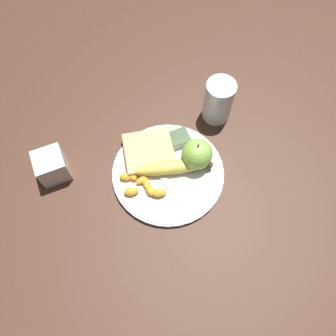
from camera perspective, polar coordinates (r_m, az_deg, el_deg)
ground_plane at (r=0.76m, az=0.00°, el=-1.05°), size 3.00×3.00×0.00m
plate at (r=0.75m, az=0.00°, el=-0.80°), size 0.25×0.25×0.01m
juice_glass at (r=0.81m, az=8.73°, el=11.32°), size 0.07×0.07×0.11m
apple at (r=0.73m, az=5.00°, el=2.53°), size 0.07×0.07×0.08m
banana at (r=0.73m, az=1.05°, el=-0.14°), size 0.18×0.08×0.03m
bread_slice at (r=0.76m, az=-3.31°, el=2.84°), size 0.13×0.13×0.02m
fork at (r=0.74m, az=-0.92°, el=-1.70°), size 0.06×0.17×0.00m
jam_packet at (r=0.77m, az=1.81°, el=5.11°), size 0.05×0.04×0.02m
orange_segment_0 at (r=0.73m, az=-4.75°, el=-1.91°), size 0.03×0.02×0.01m
orange_segment_1 at (r=0.74m, az=-6.29°, el=-1.27°), size 0.02×0.03×0.02m
orange_segment_2 at (r=0.72m, az=-1.58°, el=-4.36°), size 0.04×0.03×0.02m
orange_segment_3 at (r=0.74m, az=-2.79°, el=-0.52°), size 0.04×0.03×0.02m
orange_segment_4 at (r=0.73m, az=-3.79°, el=-2.69°), size 0.02×0.03×0.02m
orange_segment_5 at (r=0.72m, az=-3.18°, el=-3.85°), size 0.02×0.03×0.02m
orange_segment_6 at (r=0.74m, az=-4.69°, el=-0.29°), size 0.03×0.03×0.02m
orange_segment_7 at (r=0.72m, az=-6.42°, el=-4.08°), size 0.04×0.03×0.02m
orange_segment_8 at (r=0.74m, az=-7.32°, el=-1.54°), size 0.03×0.03×0.02m
condiment_caddy at (r=0.77m, az=-19.55°, el=0.32°), size 0.06×0.06×0.07m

